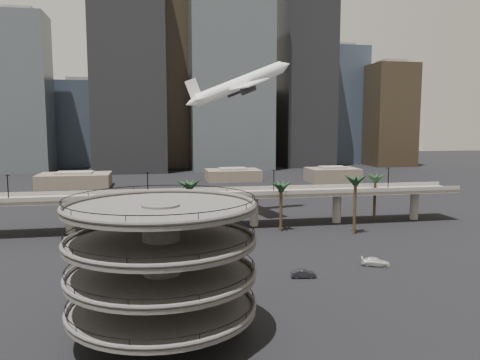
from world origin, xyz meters
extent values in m
plane|color=black|center=(0.00, 0.00, 0.00)|extent=(700.00, 700.00, 0.00)
cylinder|color=#474442|center=(-13.00, -4.00, 8.00)|extent=(4.40, 4.40, 16.50)
cylinder|color=#474442|center=(-13.00, -4.00, 3.77)|extent=(22.00, 22.00, 0.45)
torus|color=#474442|center=(-13.00, -4.00, 4.25)|extent=(22.20, 22.20, 0.50)
torus|color=black|center=(-13.00, -4.00, 5.05)|extent=(21.80, 21.80, 0.10)
cylinder|color=#474442|center=(-13.00, -4.00, 7.78)|extent=(22.00, 22.00, 0.45)
torus|color=#474442|center=(-13.00, -4.00, 8.25)|extent=(22.20, 22.20, 0.50)
torus|color=black|center=(-13.00, -4.00, 9.05)|extent=(21.80, 21.80, 0.10)
cylinder|color=#474442|center=(-13.00, -4.00, 11.78)|extent=(22.00, 22.00, 0.45)
torus|color=#474442|center=(-13.00, -4.00, 12.25)|extent=(22.20, 22.20, 0.50)
torus|color=black|center=(-13.00, -4.00, 13.05)|extent=(21.80, 21.80, 0.10)
cylinder|color=#474442|center=(-13.00, -4.00, 15.78)|extent=(22.00, 22.00, 0.45)
torus|color=#474442|center=(-13.00, -4.00, 16.25)|extent=(22.20, 22.20, 0.50)
torus|color=black|center=(-13.00, -4.00, 17.05)|extent=(21.80, 21.80, 0.10)
cube|color=gray|center=(0.00, 55.00, 8.00)|extent=(130.00, 9.00, 0.90)
cube|color=gray|center=(0.00, 50.50, 8.90)|extent=(130.00, 0.30, 1.00)
cube|color=gray|center=(0.00, 59.50, 8.90)|extent=(130.00, 0.30, 1.00)
cylinder|color=gray|center=(-33.00, 55.00, 3.80)|extent=(2.20, 2.20, 8.00)
cylinder|color=gray|center=(-11.00, 55.00, 3.80)|extent=(2.20, 2.20, 8.00)
cylinder|color=gray|center=(11.00, 55.00, 3.80)|extent=(2.20, 2.20, 8.00)
cylinder|color=gray|center=(33.00, 55.00, 3.80)|extent=(2.20, 2.20, 8.00)
cylinder|color=gray|center=(55.00, 55.00, 3.80)|extent=(2.20, 2.20, 8.00)
cylinder|color=black|center=(-45.00, 51.00, 11.50)|extent=(0.24, 0.24, 6.00)
cylinder|color=black|center=(-15.00, 51.00, 11.50)|extent=(0.24, 0.24, 6.00)
cylinder|color=black|center=(15.00, 51.00, 11.50)|extent=(0.24, 0.24, 6.00)
cylinder|color=black|center=(45.00, 51.00, 11.50)|extent=(0.24, 0.24, 6.00)
cylinder|color=#42301C|center=(-6.00, 44.00, 6.08)|extent=(0.70, 0.70, 12.15)
ellipsoid|color=#16311B|center=(-6.00, 44.00, 12.55)|extent=(4.40, 4.40, 2.00)
cylinder|color=#42301C|center=(16.00, 48.00, 5.40)|extent=(0.70, 0.70, 10.80)
ellipsoid|color=#16311B|center=(16.00, 48.00, 11.20)|extent=(4.40, 4.40, 2.00)
cylinder|color=#42301C|center=(32.00, 42.00, 6.30)|extent=(0.70, 0.70, 12.60)
ellipsoid|color=#16311B|center=(32.00, 42.00, 13.00)|extent=(4.40, 4.40, 2.00)
cylinder|color=#42301C|center=(44.00, 56.00, 5.62)|extent=(0.70, 0.70, 11.25)
ellipsoid|color=#16311B|center=(44.00, 56.00, 11.65)|extent=(4.40, 4.40, 2.00)
cube|color=#675A4C|center=(-45.00, 140.00, 2.75)|extent=(28.00, 18.00, 5.50)
cube|color=gray|center=(-45.00, 140.00, 5.90)|extent=(14.00, 9.00, 0.80)
cube|color=#675A4C|center=(22.00, 150.00, 2.50)|extent=(24.00, 16.00, 5.00)
cube|color=gray|center=(22.00, 150.00, 5.40)|extent=(12.00, 8.00, 0.80)
cube|color=#675A4C|center=(65.00, 138.00, 3.00)|extent=(22.00, 15.00, 6.00)
cube|color=gray|center=(65.00, 138.00, 6.40)|extent=(11.00, 7.50, 0.80)
cube|color=#4A5157|center=(-80.00, 210.00, 41.42)|extent=(26.00, 24.00, 82.85)
cube|color=gray|center=(-80.00, 210.00, 84.05)|extent=(14.30, 13.20, 2.40)
cube|color=#343F51|center=(-55.00, 245.00, 25.49)|extent=(30.00, 30.00, 50.98)
cube|color=gray|center=(-55.00, 245.00, 52.18)|extent=(16.50, 16.50, 2.40)
cube|color=black|center=(-25.00, 200.00, 58.42)|extent=(38.00, 30.00, 116.84)
cube|color=#32281C|center=(5.00, 225.00, 47.80)|extent=(28.00, 26.00, 95.59)
cube|color=gray|center=(5.00, 225.00, 96.79)|extent=(15.40, 14.30, 2.40)
cube|color=#4A5157|center=(30.00, 205.00, 63.73)|extent=(45.00, 32.00, 127.46)
cube|color=#806B59|center=(55.00, 240.00, 22.31)|extent=(24.00, 24.00, 44.61)
cube|color=gray|center=(55.00, 240.00, 45.81)|extent=(13.20, 13.20, 2.40)
cube|color=black|center=(78.00, 215.00, 50.45)|extent=(30.00, 28.00, 100.90)
cube|color=#343F51|center=(105.00, 235.00, 37.18)|extent=(34.00, 30.00, 74.35)
cube|color=gray|center=(105.00, 235.00, 75.55)|extent=(18.70, 16.50, 2.40)
cube|color=#32281C|center=(130.00, 210.00, 30.80)|extent=(26.00, 26.00, 61.60)
cube|color=gray|center=(130.00, 210.00, 62.80)|extent=(14.30, 14.30, 2.40)
cube|color=#806B59|center=(18.00, 260.00, 20.18)|extent=(22.00, 22.00, 40.36)
cube|color=gray|center=(18.00, 260.00, 41.56)|extent=(12.10, 12.10, 2.40)
cylinder|color=white|center=(10.24, 70.44, 36.50)|extent=(26.44, 8.39, 13.09)
cone|color=white|center=(23.82, 73.08, 41.97)|extent=(4.97, 4.23, 4.45)
cone|color=white|center=(-3.34, 67.81, 31.03)|extent=(4.76, 3.82, 4.09)
cube|color=white|center=(9.57, 70.31, 35.61)|extent=(11.29, 29.39, 2.61)
cube|color=white|center=(-1.73, 68.12, 32.09)|extent=(4.02, 9.85, 1.07)
cube|color=white|center=(-2.70, 67.94, 34.59)|extent=(4.77, 1.24, 6.04)
cylinder|color=#25252A|center=(9.49, 75.67, 34.54)|extent=(4.74, 2.73, 3.27)
cylinder|color=#25252A|center=(11.50, 65.31, 34.54)|extent=(4.74, 2.73, 3.27)
imported|color=#BD571B|center=(-2.47, 21.19, 0.67)|extent=(4.10, 2.03, 1.34)
imported|color=black|center=(10.51, 14.27, 0.68)|extent=(4.29, 1.96, 1.36)
imported|color=#BABBB6|center=(25.35, 18.14, 0.73)|extent=(5.43, 3.89, 1.46)
camera|label=1|loc=(-13.81, -57.80, 25.38)|focal=35.00mm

